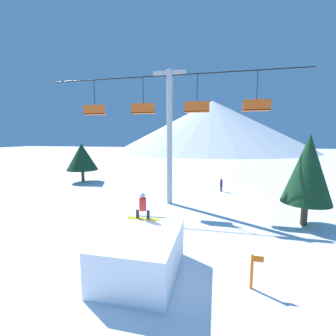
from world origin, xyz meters
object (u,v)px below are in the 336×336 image
(snow_ramp, at_px, (141,254))
(pine_tree_near, at_px, (308,169))
(distant_skier, at_px, (221,185))
(snowboarder, at_px, (143,207))
(trail_marker, at_px, (252,270))

(snow_ramp, xyz_separation_m, pine_tree_near, (7.73, 6.57, 2.51))
(snow_ramp, height_order, distant_skier, snow_ramp)
(snow_ramp, relative_size, pine_tree_near, 0.66)
(distant_skier, bearing_deg, snow_ramp, -102.65)
(snowboarder, distance_m, trail_marker, 4.78)
(snow_ramp, bearing_deg, distant_skier, 77.35)
(pine_tree_near, bearing_deg, snowboarder, -147.74)
(snow_ramp, xyz_separation_m, distant_skier, (3.15, 14.04, -0.13))
(snowboarder, distance_m, distant_skier, 13.17)
(pine_tree_near, relative_size, distant_skier, 4.31)
(snow_ramp, height_order, trail_marker, snow_ramp)
(trail_marker, bearing_deg, snowboarder, 161.65)
(trail_marker, distance_m, distant_skier, 14.05)
(snow_ramp, xyz_separation_m, snowboarder, (-0.39, 1.44, 1.34))
(snow_ramp, distance_m, pine_tree_near, 10.45)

